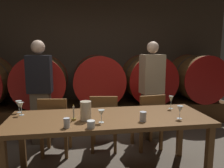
{
  "coord_description": "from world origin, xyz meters",
  "views": [
    {
      "loc": [
        -0.38,
        -2.24,
        1.56
      ],
      "look_at": [
        0.09,
        0.78,
        1.06
      ],
      "focal_mm": 34.83,
      "sensor_mm": 36.0,
      "label": 1
    }
  ],
  "objects_px": {
    "chair_right": "(149,119)",
    "wine_glass_left": "(21,106)",
    "cup_right": "(143,116)",
    "wine_glass_right": "(180,110)",
    "wine_barrel_center": "(98,80)",
    "wine_barrel_far_right": "(196,78)",
    "wine_barrel_right": "(148,79)",
    "wine_glass_center": "(101,113)",
    "wine_glass_far_left": "(19,104)",
    "pitcher": "(86,111)",
    "cup_left": "(67,123)",
    "wine_barrel_left": "(41,81)",
    "candle_center": "(74,116)",
    "chair_left": "(55,124)",
    "guest_right": "(152,90)",
    "dining_table": "(109,122)",
    "wine_glass_far_right": "(171,100)",
    "chair_center": "(104,120)",
    "guest_left": "(40,91)",
    "cup_center": "(91,124)"
  },
  "relations": [
    {
      "from": "chair_left",
      "to": "chair_right",
      "type": "height_order",
      "value": "same"
    },
    {
      "from": "chair_left",
      "to": "candle_center",
      "type": "height_order",
      "value": "candle_center"
    },
    {
      "from": "chair_right",
      "to": "wine_glass_left",
      "type": "relative_size",
      "value": 5.55
    },
    {
      "from": "chair_right",
      "to": "cup_right",
      "type": "relative_size",
      "value": 8.11
    },
    {
      "from": "dining_table",
      "to": "cup_right",
      "type": "relative_size",
      "value": 21.62
    },
    {
      "from": "wine_barrel_far_right",
      "to": "wine_barrel_right",
      "type": "bearing_deg",
      "value": 180.0
    },
    {
      "from": "pitcher",
      "to": "wine_glass_far_left",
      "type": "distance_m",
      "value": 0.92
    },
    {
      "from": "chair_center",
      "to": "pitcher",
      "type": "xyz_separation_m",
      "value": [
        -0.29,
        -0.75,
        0.38
      ]
    },
    {
      "from": "pitcher",
      "to": "cup_right",
      "type": "distance_m",
      "value": 0.65
    },
    {
      "from": "wine_barrel_left",
      "to": "candle_center",
      "type": "bearing_deg",
      "value": -72.09
    },
    {
      "from": "chair_center",
      "to": "wine_barrel_far_right",
      "type": "bearing_deg",
      "value": -141.27
    },
    {
      "from": "cup_right",
      "to": "wine_barrel_center",
      "type": "bearing_deg",
      "value": 97.53
    },
    {
      "from": "guest_right",
      "to": "wine_glass_right",
      "type": "bearing_deg",
      "value": 75.73
    },
    {
      "from": "guest_right",
      "to": "cup_left",
      "type": "xyz_separation_m",
      "value": [
        -1.38,
        -1.36,
        -0.05
      ]
    },
    {
      "from": "wine_glass_far_right",
      "to": "cup_left",
      "type": "bearing_deg",
      "value": -159.22
    },
    {
      "from": "wine_barrel_far_right",
      "to": "wine_glass_far_left",
      "type": "xyz_separation_m",
      "value": [
        -3.35,
        -1.66,
        -0.05
      ]
    },
    {
      "from": "pitcher",
      "to": "cup_right",
      "type": "height_order",
      "value": "pitcher"
    },
    {
      "from": "wine_barrel_left",
      "to": "cup_right",
      "type": "xyz_separation_m",
      "value": [
        1.43,
        -2.22,
        -0.11
      ]
    },
    {
      "from": "wine_glass_far_right",
      "to": "dining_table",
      "type": "bearing_deg",
      "value": -165.89
    },
    {
      "from": "chair_left",
      "to": "wine_glass_far_left",
      "type": "xyz_separation_m",
      "value": [
        -0.4,
        -0.29,
        0.38
      ]
    },
    {
      "from": "wine_glass_far_left",
      "to": "wine_glass_right",
      "type": "height_order",
      "value": "same"
    },
    {
      "from": "wine_barrel_left",
      "to": "wine_glass_left",
      "type": "height_order",
      "value": "wine_barrel_left"
    },
    {
      "from": "wine_barrel_center",
      "to": "wine_glass_left",
      "type": "relative_size",
      "value": 6.38
    },
    {
      "from": "dining_table",
      "to": "guest_right",
      "type": "distance_m",
      "value": 1.41
    },
    {
      "from": "chair_right",
      "to": "chair_center",
      "type": "bearing_deg",
      "value": -11.75
    },
    {
      "from": "dining_table",
      "to": "wine_glass_far_left",
      "type": "relative_size",
      "value": 15.35
    },
    {
      "from": "cup_left",
      "to": "cup_right",
      "type": "relative_size",
      "value": 0.92
    },
    {
      "from": "chair_left",
      "to": "chair_right",
      "type": "xyz_separation_m",
      "value": [
        1.41,
        0.01,
        0.0
      ]
    },
    {
      "from": "wine_barrel_right",
      "to": "chair_center",
      "type": "height_order",
      "value": "wine_barrel_right"
    },
    {
      "from": "guest_right",
      "to": "wine_glass_far_right",
      "type": "bearing_deg",
      "value": 78.67
    },
    {
      "from": "wine_barrel_left",
      "to": "chair_right",
      "type": "bearing_deg",
      "value": -37.12
    },
    {
      "from": "wine_barrel_right",
      "to": "wine_glass_center",
      "type": "bearing_deg",
      "value": -119.45
    },
    {
      "from": "guest_left",
      "to": "wine_glass_right",
      "type": "distance_m",
      "value": 2.21
    },
    {
      "from": "wine_barrel_far_right",
      "to": "dining_table",
      "type": "bearing_deg",
      "value": -138.44
    },
    {
      "from": "wine_barrel_left",
      "to": "cup_left",
      "type": "bearing_deg",
      "value": -75.25
    },
    {
      "from": "wine_barrel_center",
      "to": "cup_right",
      "type": "xyz_separation_m",
      "value": [
        0.29,
        -2.22,
        -0.11
      ]
    },
    {
      "from": "wine_barrel_right",
      "to": "cup_left",
      "type": "distance_m",
      "value": 2.8
    },
    {
      "from": "chair_left",
      "to": "guest_right",
      "type": "xyz_separation_m",
      "value": [
        1.6,
        0.44,
        0.37
      ]
    },
    {
      "from": "wine_barrel_right",
      "to": "cup_left",
      "type": "bearing_deg",
      "value": -124.99
    },
    {
      "from": "wine_barrel_right",
      "to": "wine_glass_far_left",
      "type": "height_order",
      "value": "wine_barrel_right"
    },
    {
      "from": "wine_barrel_right",
      "to": "pitcher",
      "type": "height_order",
      "value": "wine_barrel_right"
    },
    {
      "from": "wine_barrel_right",
      "to": "dining_table",
      "type": "xyz_separation_m",
      "value": [
        -1.13,
        -2.0,
        -0.23
      ]
    },
    {
      "from": "wine_barrel_right",
      "to": "wine_glass_left",
      "type": "distance_m",
      "value": 2.8
    },
    {
      "from": "wine_barrel_center",
      "to": "pitcher",
      "type": "distance_m",
      "value": 2.1
    },
    {
      "from": "wine_barrel_center",
      "to": "wine_barrel_far_right",
      "type": "distance_m",
      "value": 2.2
    },
    {
      "from": "chair_center",
      "to": "cup_center",
      "type": "xyz_separation_m",
      "value": [
        -0.25,
        -1.03,
        0.31
      ]
    },
    {
      "from": "candle_center",
      "to": "pitcher",
      "type": "height_order",
      "value": "pitcher"
    },
    {
      "from": "wine_glass_center",
      "to": "chair_center",
      "type": "bearing_deg",
      "value": 81.47
    },
    {
      "from": "dining_table",
      "to": "chair_right",
      "type": "height_order",
      "value": "chair_right"
    },
    {
      "from": "wine_glass_right",
      "to": "cup_right",
      "type": "relative_size",
      "value": 1.41
    }
  ]
}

